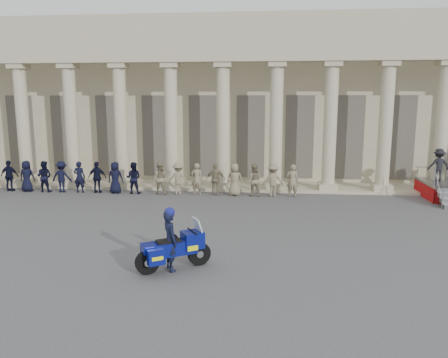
{
  "coord_description": "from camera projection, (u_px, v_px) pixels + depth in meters",
  "views": [
    {
      "loc": [
        3.41,
        -13.6,
        4.45
      ],
      "look_at": [
        1.89,
        2.24,
        1.6
      ],
      "focal_mm": 35.0,
      "sensor_mm": 36.0,
      "label": 1
    }
  ],
  "objects": [
    {
      "name": "ground",
      "position": [
        161.0,
        237.0,
        14.43
      ],
      "size": [
        90.0,
        90.0,
        0.0
      ],
      "primitive_type": "plane",
      "color": "#464649",
      "rests_on": "ground"
    },
    {
      "name": "officer_rank",
      "position": [
        100.0,
        177.0,
        21.31
      ],
      "size": [
        19.24,
        0.59,
        1.55
      ],
      "color": "black",
      "rests_on": "ground"
    },
    {
      "name": "building",
      "position": [
        213.0,
        100.0,
        28.08
      ],
      "size": [
        40.0,
        12.5,
        9.0
      ],
      "color": "tan",
      "rests_on": "ground"
    },
    {
      "name": "motorcycle",
      "position": [
        174.0,
        248.0,
        11.6
      ],
      "size": [
        1.86,
        1.42,
        1.35
      ],
      "rotation": [
        0.0,
        0.0,
        0.55
      ],
      "color": "black",
      "rests_on": "ground"
    },
    {
      "name": "rider",
      "position": [
        170.0,
        239.0,
        11.5
      ],
      "size": [
        0.65,
        0.71,
        1.72
      ],
      "rotation": [
        0.0,
        0.0,
        2.12
      ],
      "color": "black",
      "rests_on": "ground"
    }
  ]
}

